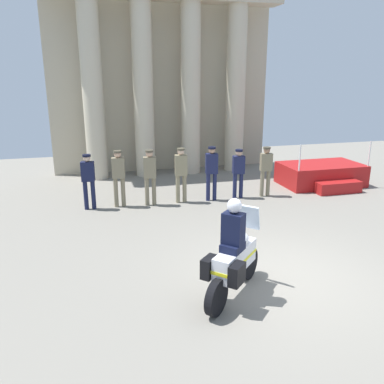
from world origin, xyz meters
The scene contains 11 objects.
ground_plane centered at (0.00, 0.00, 0.00)m, with size 28.00×28.00×0.00m, color gray.
colonnade_backdrop centered at (-0.55, 9.65, 4.03)m, with size 9.08×1.62×8.04m.
reviewing_stand centered at (4.55, 5.94, 0.38)m, with size 2.91×2.23×1.69m.
officer_in_row_0 centered at (-3.76, 5.34, 0.99)m, with size 0.41×0.27×1.68m.
officer_in_row_1 centered at (-2.87, 5.35, 1.04)m, with size 0.41×0.27×1.75m.
officer_in_row_2 centered at (-1.93, 5.25, 1.03)m, with size 0.41×0.27×1.74m.
officer_in_row_3 centered at (-0.94, 5.28, 1.03)m, with size 0.41×0.27×1.75m.
officer_in_row_4 centered at (0.05, 5.23, 1.04)m, with size 0.41×0.27×1.75m.
officer_in_row_5 centered at (0.98, 5.25, 0.96)m, with size 0.41×0.27×1.62m.
officer_in_row_6 centered at (1.93, 5.21, 0.99)m, with size 0.41×0.27×1.67m.
motorcycle_with_rider centered at (-1.34, -0.41, 0.79)m, with size 1.57×1.56×1.90m.
Camera 1 is at (-3.70, -6.40, 3.91)m, focal length 36.80 mm.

